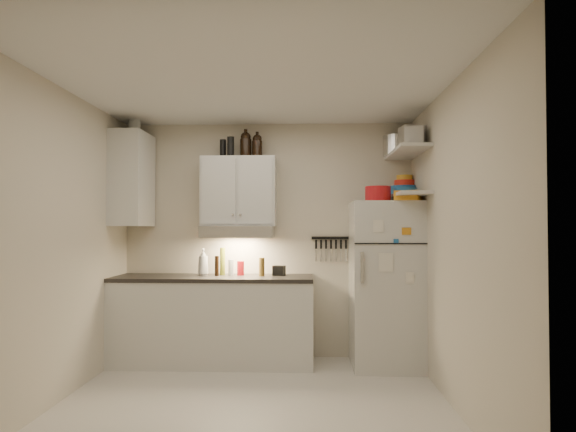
{
  "coord_description": "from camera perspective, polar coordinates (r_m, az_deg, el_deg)",
  "views": [
    {
      "loc": [
        0.43,
        -3.87,
        1.44
      ],
      "look_at": [
        0.25,
        0.9,
        1.55
      ],
      "focal_mm": 30.0,
      "sensor_mm": 36.0,
      "label": 1
    }
  ],
  "objects": [
    {
      "name": "shelf_hi",
      "position": [
        5.06,
        13.89,
        7.36
      ],
      "size": [
        0.3,
        0.95,
        0.03
      ],
      "primitive_type": "cube",
      "color": "silver",
      "rests_on": "right_wall"
    },
    {
      "name": "caddy",
      "position": [
        5.19,
        -1.07,
        -6.49
      ],
      "size": [
        0.14,
        0.12,
        0.11
      ],
      "primitive_type": "cube",
      "rotation": [
        0.0,
        0.0,
        -0.3
      ],
      "color": "black",
      "rests_on": "countertop"
    },
    {
      "name": "back_wall",
      "position": [
        5.4,
        -2.4,
        -2.81
      ],
      "size": [
        3.2,
        0.02,
        2.6
      ],
      "primitive_type": "cube",
      "color": "beige",
      "rests_on": "ground"
    },
    {
      "name": "side_cabinet",
      "position": [
        5.43,
        -17.99,
        4.13
      ],
      "size": [
        0.33,
        0.55,
        1.0
      ],
      "primitive_type": "cube",
      "color": "silver",
      "rests_on": "left_wall"
    },
    {
      "name": "bowl_yellow",
      "position": [
        5.43,
        13.64,
        4.42
      ],
      "size": [
        0.17,
        0.17,
        0.06
      ],
      "primitive_type": "cylinder",
      "color": "gold",
      "rests_on": "bowl_orange"
    },
    {
      "name": "range_hood",
      "position": [
        5.19,
        -5.92,
        -1.87
      ],
      "size": [
        0.76,
        0.46,
        0.12
      ],
      "primitive_type": "cube",
      "color": "silver",
      "rests_on": "back_wall"
    },
    {
      "name": "base_cabinet",
      "position": [
        5.26,
        -8.82,
        -12.27
      ],
      "size": [
        2.1,
        0.6,
        0.88
      ],
      "primitive_type": "cube",
      "color": "silver",
      "rests_on": "floor"
    },
    {
      "name": "countertop",
      "position": [
        5.19,
        -8.8,
        -7.28
      ],
      "size": [
        2.1,
        0.62,
        0.04
      ],
      "primitive_type": "cube",
      "color": "black",
      "rests_on": "base_cabinet"
    },
    {
      "name": "growler_b",
      "position": [
        5.32,
        -3.67,
        8.31
      ],
      "size": [
        0.14,
        0.14,
        0.26
      ],
      "primitive_type": null,
      "rotation": [
        0.0,
        0.0,
        0.35
      ],
      "color": "black",
      "rests_on": "upper_cabinet"
    },
    {
      "name": "pepper_mill",
      "position": [
        5.13,
        -3.14,
        -6.04
      ],
      "size": [
        0.06,
        0.06,
        0.2
      ],
      "primitive_type": "cylinder",
      "rotation": [
        0.0,
        0.0,
        0.03
      ],
      "color": "brown",
      "rests_on": "countertop"
    },
    {
      "name": "tin_a",
      "position": [
        4.94,
        14.47,
        9.0
      ],
      "size": [
        0.24,
        0.23,
        0.21
      ],
      "primitive_type": "cube",
      "rotation": [
        0.0,
        0.0,
        0.18
      ],
      "color": "#AAAAAD",
      "rests_on": "shelf_hi"
    },
    {
      "name": "upper_cabinet",
      "position": [
        5.27,
        -5.81,
        2.87
      ],
      "size": [
        0.8,
        0.33,
        0.75
      ],
      "primitive_type": "cube",
      "color": "silver",
      "rests_on": "back_wall"
    },
    {
      "name": "floor",
      "position": [
        4.15,
        -4.23,
        -21.73
      ],
      "size": [
        3.2,
        3.0,
        0.02
      ],
      "primitive_type": "cube",
      "color": "beige",
      "rests_on": "ground"
    },
    {
      "name": "vinegar_bottle",
      "position": [
        5.19,
        -8.43,
        -5.88
      ],
      "size": [
        0.05,
        0.05,
        0.21
      ],
      "primitive_type": "cylinder",
      "rotation": [
        0.0,
        0.0,
        0.08
      ],
      "color": "black",
      "rests_on": "countertop"
    },
    {
      "name": "left_wall",
      "position": [
        4.38,
        -25.65,
        -3.01
      ],
      "size": [
        0.02,
        3.0,
        2.6
      ],
      "primitive_type": "cube",
      "color": "beige",
      "rests_on": "ground"
    },
    {
      "name": "soap_bottle",
      "position": [
        5.26,
        -10.02,
        -5.2
      ],
      "size": [
        0.13,
        0.13,
        0.32
      ],
      "primitive_type": "imported",
      "rotation": [
        0.0,
        0.0,
        -0.02
      ],
      "color": "silver",
      "rests_on": "countertop"
    },
    {
      "name": "thermos_b",
      "position": [
        5.36,
        -7.71,
        7.91
      ],
      "size": [
        0.07,
        0.07,
        0.2
      ],
      "primitive_type": "cylinder",
      "rotation": [
        0.0,
        0.0,
        -0.03
      ],
      "color": "black",
      "rests_on": "upper_cabinet"
    },
    {
      "name": "book_stack",
      "position": [
        4.89,
        14.1,
        2.32
      ],
      "size": [
        0.32,
        0.35,
        0.09
      ],
      "primitive_type": "cube",
      "rotation": [
        0.0,
        0.0,
        -0.43
      ],
      "color": "orange",
      "rests_on": "fridge"
    },
    {
      "name": "right_wall",
      "position": [
        4.05,
        19.13,
        -3.22
      ],
      "size": [
        0.02,
        3.0,
        2.6
      ],
      "primitive_type": "cube",
      "color": "beige",
      "rests_on": "ground"
    },
    {
      "name": "oil_bottle",
      "position": [
        5.28,
        -7.76,
        -5.35
      ],
      "size": [
        0.06,
        0.06,
        0.3
      ],
      "primitive_type": "cylinder",
      "rotation": [
        0.0,
        0.0,
        0.06
      ],
      "color": "olive",
      "rests_on": "countertop"
    },
    {
      "name": "side_jar",
      "position": [
        5.56,
        -17.73,
        10.08
      ],
      "size": [
        0.14,
        0.14,
        0.17
      ],
      "primitive_type": "cylinder",
      "rotation": [
        0.0,
        0.0,
        0.11
      ],
      "color": "silver",
      "rests_on": "side_cabinet"
    },
    {
      "name": "stock_pot",
      "position": [
        5.41,
        12.78,
        8.1
      ],
      "size": [
        0.36,
        0.36,
        0.22
      ],
      "primitive_type": "cylinder",
      "rotation": [
        0.0,
        0.0,
        0.2
      ],
      "color": "silver",
      "rests_on": "shelf_hi"
    },
    {
      "name": "ceiling",
      "position": [
        4.07,
        -4.16,
        15.41
      ],
      "size": [
        3.2,
        3.0,
        0.02
      ],
      "primitive_type": "cube",
      "color": "silver",
      "rests_on": "ground"
    },
    {
      "name": "dutch_oven",
      "position": [
        4.95,
        10.6,
        2.58
      ],
      "size": [
        0.31,
        0.31,
        0.15
      ],
      "primitive_type": "cylinder",
      "rotation": [
        0.0,
        0.0,
        -0.23
      ],
      "color": "#AB1419",
      "rests_on": "fridge"
    },
    {
      "name": "shelf_lo",
      "position": [
        5.01,
        13.92,
        2.38
      ],
      "size": [
        0.3,
        0.95,
        0.03
      ],
      "primitive_type": "cube",
      "color": "silver",
      "rests_on": "right_wall"
    },
    {
      "name": "tin_b",
      "position": [
        4.8,
        14.74,
        9.07
      ],
      "size": [
        0.21,
        0.21,
        0.17
      ],
      "primitive_type": "cube",
      "rotation": [
        0.0,
        0.0,
        -0.25
      ],
      "color": "#AAAAAD",
      "rests_on": "shelf_hi"
    },
    {
      "name": "clear_bottle",
      "position": [
        5.21,
        -6.78,
        -6.1
      ],
      "size": [
        0.06,
        0.06,
        0.17
      ],
      "primitive_type": "cylinder",
      "rotation": [
        0.0,
        0.0,
        -0.01
      ],
      "color": "silver",
      "rests_on": "countertop"
    },
    {
      "name": "red_jar",
      "position": [
        5.23,
        -5.64,
        -6.18
      ],
      "size": [
        0.09,
        0.09,
        0.15
      ],
      "primitive_type": "cylinder",
      "rotation": [
        0.0,
        0.0,
        -0.27
      ],
      "color": "#AB1419",
      "rests_on": "countertop"
    },
    {
      "name": "knife_strip",
      "position": [
        5.36,
        5.06,
        -2.6
      ],
      "size": [
        0.42,
        0.02,
        0.03
      ],
      "primitive_type": "cube",
      "color": "black",
      "rests_on": "back_wall"
    },
    {
      "name": "spice_jar",
      "position": [
        5.03,
        12.73,
        2.26
      ],
      "size": [
        0.08,
        0.08,
        0.1
      ],
      "primitive_type": "cylinder",
      "rotation": [
        0.0,
        0.0,
        -0.27
      ],
      "color": "silver",
      "rests_on": "fridge"
    },
    {
      "name": "plates",
      "position": [
        5.03,
        13.71,
        2.88
      ],
      "size": [
        0.28,
        0.28,
        0.06
      ],
      "primitive_type": "cylinder",
      "rotation": [
        0.0,
        0.0,
        0.17
      ],
      "color": "#1D5C9F",
      "rests_on": "shelf_lo"
    },
    {
      "name": "growler_a",
      "position": [
        5.36,
        -5.04,
        8.42
      ],
      "size": [
        0.15,
        0.15,
        0.29
      ],
      "primitive_type": null,
      "rotation": [
        0.0,
        0.0,
        0.27
      ],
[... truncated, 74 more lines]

